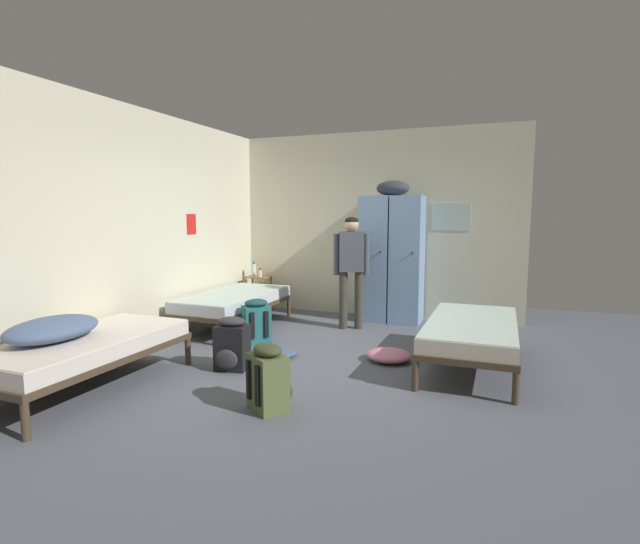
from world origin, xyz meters
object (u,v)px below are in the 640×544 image
backpack_teal (256,322)px  backpack_black (232,345)px  locker_bank (392,256)px  bed_left_rear (234,301)px  lotion_bottle (260,273)px  bedding_heap (53,329)px  bed_right (471,331)px  person_traveler (351,262)px  backpack_olive (269,378)px  clothes_pile_denim (273,352)px  clothes_pile_pink (389,355)px  bed_left_front (86,348)px  water_bottle (254,270)px  shelf_unit (258,290)px

backpack_teal → backpack_black: size_ratio=1.00×
locker_bank → bed_left_rear: 2.38m
bed_left_rear → backpack_teal: size_ratio=3.45×
lotion_bottle → bedding_heap: bearing=-89.4°
bed_right → person_traveler: person_traveler is taller
lotion_bottle → bed_right: bearing=-26.7°
backpack_olive → clothes_pile_denim: bearing=115.6°
locker_bank → clothes_pile_pink: bearing=-77.8°
bedding_heap → backpack_olive: size_ratio=1.54×
bed_left_front → bedding_heap: (-0.14, -0.21, 0.21)m
backpack_teal → locker_bank: bearing=54.2°
bed_right → clothes_pile_pink: size_ratio=3.98×
bed_left_front → bedding_heap: bearing=-124.4°
water_bottle → backpack_black: water_bottle is taller
person_traveler → water_bottle: size_ratio=6.49×
backpack_teal → backpack_olive: bearing=-58.3°
bed_right → lotion_bottle: size_ratio=13.13×
water_bottle → backpack_olive: water_bottle is taller
locker_bank → backpack_teal: (-1.29, -1.79, -0.71)m
bed_left_front → backpack_black: backpack_black is taller
locker_bank → clothes_pile_denim: locker_bank is taller
locker_bank → bed_left_front: size_ratio=1.09×
bed_left_rear → clothes_pile_pink: 2.52m
shelf_unit → lotion_bottle: size_ratio=3.94×
bedding_heap → backpack_teal: size_ratio=1.54×
backpack_teal → lotion_bottle: bearing=116.7°
person_traveler → clothes_pile_denim: 1.85m
shelf_unit → bed_left_rear: shelf_unit is taller
bed_left_front → water_bottle: 3.74m
bed_right → clothes_pile_denim: 2.16m
bed_left_rear → bedding_heap: 2.76m
shelf_unit → backpack_olive: size_ratio=1.04×
shelf_unit → person_traveler: 2.00m
bed_left_front → backpack_olive: size_ratio=3.45×
bed_right → bedding_heap: size_ratio=2.25×
clothes_pile_pink → backpack_olive: bearing=-111.3°
locker_bank → water_bottle: 2.32m
locker_bank → backpack_black: bearing=-110.1°
backpack_olive → bed_left_front: bearing=-174.0°
shelf_unit → bedding_heap: 3.91m
shelf_unit → backpack_olive: bearing=-60.1°
shelf_unit → water_bottle: 0.34m
shelf_unit → water_bottle: water_bottle is taller
locker_bank → bed_left_front: bearing=-117.8°
clothes_pile_pink → bed_left_front: bearing=-143.1°
bed_left_front → clothes_pile_pink: bed_left_front is taller
backpack_teal → backpack_black: bearing=-74.9°
locker_bank → bed_left_rear: size_ratio=1.09×
person_traveler → backpack_olive: bearing=-85.9°
shelf_unit → bed_left_front: shelf_unit is taller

